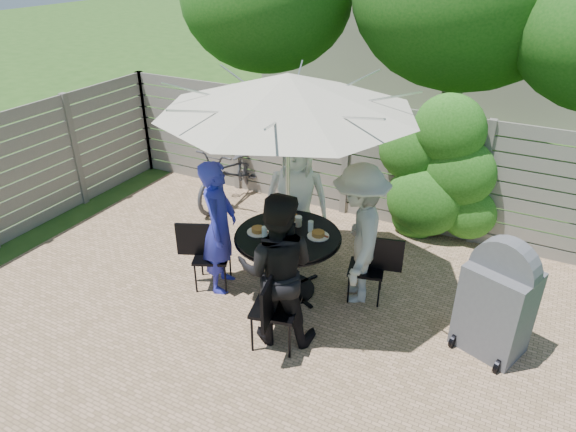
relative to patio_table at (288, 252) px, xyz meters
The scene contains 22 objects.
patio_table is the anchor object (origin of this frame).
umbrella 1.94m from the patio_table, 126.87° to the right, with size 3.58×3.58×2.71m.
chair_back 1.01m from the patio_table, 109.91° to the left, with size 0.57×0.67×0.88m.
person_back 0.89m from the patio_table, 109.82° to the left, with size 0.87×0.56×1.77m, color white.
chair_left 1.01m from the patio_table, 160.11° to the right, with size 0.68×0.57×0.89m.
person_left 0.88m from the patio_table, 160.18° to the right, with size 0.62×0.41×1.71m, color #2B2FBB.
chair_front 1.01m from the patio_table, 70.30° to the right, with size 0.57×0.75×0.98m.
person_front 0.88m from the patio_table, 70.18° to the right, with size 0.85×0.66×1.75m, color black.
chair_right 1.01m from the patio_table, 19.73° to the left, with size 0.66×0.50×0.86m.
person_right 0.88m from the patio_table, 19.82° to the left, with size 1.13×0.65×1.75m, color #A8A7A4.
plate_back 0.45m from the patio_table, 109.82° to the left, with size 0.26×0.26×0.06m.
plate_left 0.45m from the patio_table, 160.18° to the right, with size 0.26×0.26×0.06m.
plate_front 0.45m from the patio_table, 70.18° to the right, with size 0.26×0.26×0.06m.
plate_right 0.45m from the patio_table, 19.82° to the left, with size 0.26×0.26×0.06m.
glass_back 0.42m from the patio_table, 131.82° to the left, with size 0.07×0.07×0.14m, color silver.
glass_left 0.42m from the patio_table, 138.18° to the right, with size 0.07×0.07×0.14m, color silver.
glass_front 0.42m from the patio_table, 48.18° to the right, with size 0.07×0.07×0.14m, color silver.
glass_right 0.42m from the patio_table, 41.82° to the left, with size 0.07×0.07×0.14m, color silver.
syrup_jug 0.34m from the patio_table, 160.01° to the left, with size 0.09×0.09×0.16m, color #59280C.
coffee_cup 0.39m from the patio_table, 85.37° to the left, with size 0.08×0.08×0.12m, color #C6B293.
bicycle 2.76m from the patio_table, 136.64° to the left, with size 0.66×1.90×1.00m, color #333338.
bbq_grill 2.38m from the patio_table, ahead, with size 0.79×0.70×1.35m.
Camera 1 is at (2.62, -3.94, 3.88)m, focal length 32.00 mm.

